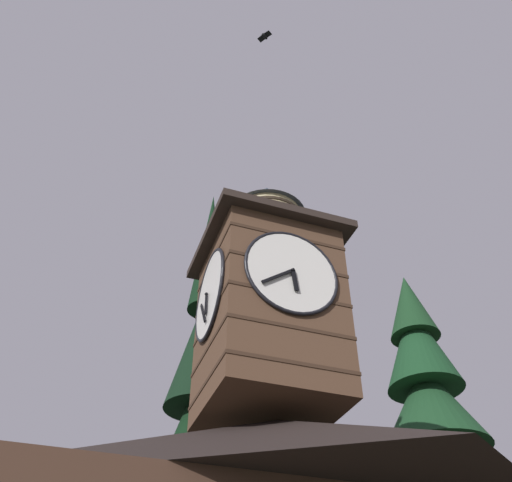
# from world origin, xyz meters

# --- Properties ---
(clock_tower) EXTENTS (4.14, 4.14, 8.07)m
(clock_tower) POSITION_xyz_m (-0.27, -2.42, 10.51)
(clock_tower) COLOR brown
(clock_tower) RESTS_ON building_main
(pine_tree_behind) EXTENTS (5.21, 5.21, 21.87)m
(pine_tree_behind) POSITION_xyz_m (-0.34, -10.18, 7.81)
(pine_tree_behind) COLOR #473323
(pine_tree_behind) RESTS_ON ground_plane
(flying_bird_high) EXTENTS (0.45, 0.56, 0.16)m
(flying_bird_high) POSITION_xyz_m (0.63, 0.02, 20.33)
(flying_bird_high) COLOR black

